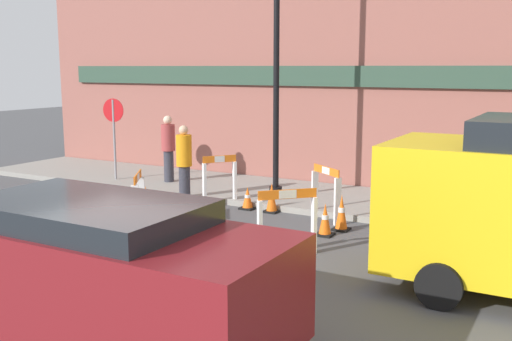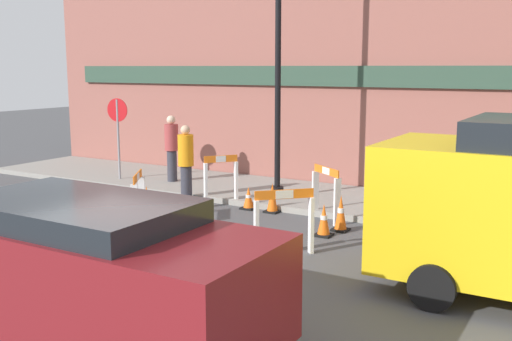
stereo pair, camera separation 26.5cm
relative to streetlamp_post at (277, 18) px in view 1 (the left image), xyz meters
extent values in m
plane|color=#4C4C4F|center=(0.11, -5.25, -4.05)|extent=(60.00, 60.00, 0.00)
cube|color=gray|center=(0.11, 0.68, -3.99)|extent=(18.00, 2.85, 0.13)
cube|color=#93564C|center=(0.11, 2.18, -1.30)|extent=(18.00, 0.12, 5.50)
cube|color=#2D4738|center=(0.11, 2.07, -1.25)|extent=(16.20, 0.10, 0.50)
cylinder|color=black|center=(0.00, 0.00, -3.80)|extent=(0.29, 0.29, 0.24)
cylinder|color=black|center=(0.00, 0.00, -1.02)|extent=(0.13, 0.13, 5.80)
cylinder|color=gray|center=(-4.64, -0.12, -2.89)|extent=(0.06, 0.06, 2.07)
cylinder|color=red|center=(-4.64, -0.12, -2.12)|extent=(0.60, 0.11, 0.60)
cube|color=white|center=(1.60, -3.62, -3.58)|extent=(0.14, 0.14, 0.94)
cube|color=white|center=(2.25, -2.97, -3.58)|extent=(0.14, 0.14, 0.94)
cube|color=orange|center=(1.93, -3.30, -3.04)|extent=(0.71, 0.71, 0.15)
cube|color=white|center=(1.93, -3.30, -3.04)|extent=(0.23, 0.23, 0.14)
cube|color=white|center=(1.94, -1.15, -3.59)|extent=(0.13, 0.14, 0.93)
cube|color=white|center=(1.24, -0.65, -3.59)|extent=(0.13, 0.14, 0.93)
cube|color=orange|center=(1.59, -0.90, -3.05)|extent=(0.76, 0.56, 0.15)
cube|color=white|center=(1.59, -0.90, -3.05)|extent=(0.24, 0.19, 0.14)
cube|color=white|center=(-0.69, -0.63, -3.57)|extent=(0.14, 0.13, 0.97)
cube|color=white|center=(-1.13, -1.17, -3.57)|extent=(0.14, 0.13, 0.97)
cube|color=orange|center=(-0.91, -0.90, -3.00)|extent=(0.49, 0.60, 0.15)
cube|color=white|center=(-0.91, -0.90, -3.00)|extent=(0.17, 0.19, 0.13)
cube|color=white|center=(-1.55, -2.76, -3.60)|extent=(0.14, 0.12, 0.89)
cube|color=white|center=(-1.09, -3.48, -3.60)|extent=(0.14, 0.12, 0.89)
cube|color=orange|center=(-1.32, -3.12, -3.08)|extent=(0.51, 0.78, 0.15)
cube|color=white|center=(-1.32, -3.12, -3.08)|extent=(0.17, 0.25, 0.14)
cube|color=black|center=(-1.74, -2.41, -4.03)|extent=(0.30, 0.30, 0.04)
cone|color=orange|center=(-1.74, -2.41, -3.72)|extent=(0.23, 0.22, 0.59)
cylinder|color=white|center=(-1.74, -2.41, -3.69)|extent=(0.13, 0.13, 0.08)
cube|color=black|center=(2.02, -1.94, -4.03)|extent=(0.30, 0.30, 0.04)
cone|color=orange|center=(2.02, -1.94, -3.73)|extent=(0.23, 0.22, 0.56)
cylinder|color=white|center=(2.02, -1.94, -3.71)|extent=(0.13, 0.13, 0.08)
cube|color=black|center=(0.35, -0.85, -4.03)|extent=(0.30, 0.30, 0.04)
cone|color=orange|center=(0.35, -0.85, -3.72)|extent=(0.22, 0.22, 0.59)
cylinder|color=white|center=(0.35, -0.85, -3.69)|extent=(0.13, 0.13, 0.08)
cube|color=black|center=(2.15, -1.46, -4.03)|extent=(0.30, 0.30, 0.04)
cone|color=orange|center=(2.15, -1.46, -3.69)|extent=(0.22, 0.22, 0.64)
cylinder|color=white|center=(2.15, -1.46, -3.66)|extent=(0.13, 0.13, 0.09)
cube|color=black|center=(-0.24, -0.85, -4.03)|extent=(0.30, 0.30, 0.04)
cone|color=orange|center=(-0.24, -0.85, -3.79)|extent=(0.22, 0.22, 0.44)
cylinder|color=white|center=(-0.24, -0.85, -3.77)|extent=(0.13, 0.13, 0.06)
cylinder|color=#33333D|center=(-1.79, -1.00, -3.63)|extent=(0.34, 0.34, 0.84)
cylinder|color=orange|center=(-1.79, -1.00, -2.86)|extent=(0.47, 0.47, 0.70)
sphere|color=#DBAD89|center=(-1.79, -1.00, -2.41)|extent=(0.28, 0.28, 0.21)
cylinder|color=#33333D|center=(-3.23, 0.30, -3.52)|extent=(0.31, 0.31, 0.80)
cylinder|color=#A33D3D|center=(-3.23, 0.30, -2.79)|extent=(0.43, 0.43, 0.66)
sphere|color=beige|center=(-3.23, 0.30, -2.35)|extent=(0.28, 0.28, 0.22)
cube|color=maroon|center=(1.50, -7.23, -3.21)|extent=(4.56, 1.67, 1.09)
cube|color=#1E2328|center=(1.50, -7.23, -2.66)|extent=(2.51, 1.54, 0.50)
cylinder|color=black|center=(2.91, -6.40, -3.75)|extent=(0.60, 0.18, 0.60)
cylinder|color=black|center=(0.09, -6.40, -3.75)|extent=(0.60, 0.18, 0.60)
cylinder|color=black|center=(4.57, -2.36, -3.75)|extent=(0.60, 0.18, 0.60)
cylinder|color=black|center=(4.57, -4.33, -3.75)|extent=(0.60, 0.18, 0.60)
camera|label=1|loc=(6.07, -11.71, -1.04)|focal=42.00mm
camera|label=2|loc=(6.30, -11.58, -1.04)|focal=42.00mm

